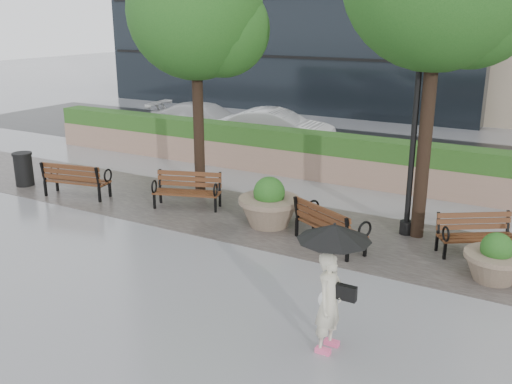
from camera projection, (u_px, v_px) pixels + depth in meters
The scene contains 16 objects.
ground at pixel (260, 286), 10.15m from camera, with size 100.00×100.00×0.00m, color gray.
cobble_strip at pixel (326, 232), 12.64m from camera, with size 28.00×3.20×0.01m, color #383330.
hedge_wall at pixel (383, 164), 15.76m from camera, with size 24.00×0.80×1.35m.
asphalt_street at pixel (418, 158), 19.28m from camera, with size 40.00×7.00×0.00m, color black.
bench_0 at pixel (77, 187), 15.04m from camera, with size 1.84×1.02×0.93m.
bench_1 at pixel (187, 198), 14.18m from camera, with size 1.75×1.16×0.88m.
bench_2 at pixel (329, 234), 11.80m from camera, with size 1.81×1.36×0.91m.
bench_3 at pixel (476, 243), 11.41m from camera, with size 1.60×1.34×0.82m.
planter_left at pixel (269, 207), 12.90m from camera, with size 1.38×1.38×1.16m.
planter_right at pixel (495, 262), 10.24m from camera, with size 1.10×1.10×0.92m.
trash_bin at pixel (24, 170), 15.99m from camera, with size 0.54×0.54×0.90m, color black.
lamppost at pixel (413, 147), 11.96m from camera, with size 0.28×0.28×4.42m.
tree_0 at pixel (202, 16), 14.11m from camera, with size 3.49×3.40×6.41m.
car_left at pixel (206, 121), 22.27m from camera, with size 1.87×4.60×1.34m, color silver.
car_right at pixel (276, 129), 20.51m from camera, with size 1.47×4.22×1.39m, color silver.
pedestrian at pixel (331, 275), 7.90m from camera, with size 1.03×1.03×1.90m.
Camera 1 is at (4.49, -8.03, 4.60)m, focal length 40.00 mm.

